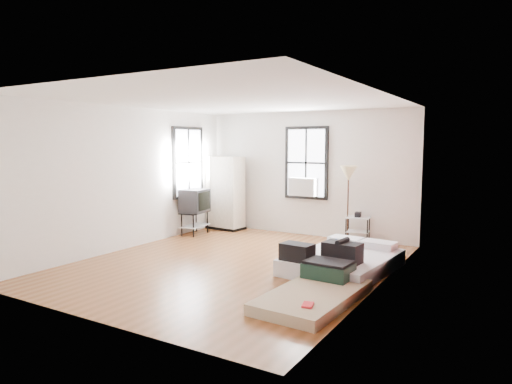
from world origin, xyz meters
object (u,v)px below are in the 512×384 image
Objects in this scene: side_table at (358,222)px; tv_stand at (195,202)px; mattress_main at (342,260)px; mattress_bare at (317,290)px; wardrobe at (226,193)px; floor_lamp at (348,177)px.

tv_stand is (-3.52, -1.01, 0.31)m from side_table.
mattress_main is 2.00× the size of tv_stand.
side_table is (-0.63, 3.64, 0.32)m from mattress_bare.
floor_lamp is at bearing 4.92° from wardrobe.
mattress_main is 1.18× the size of wardrobe.
tv_stand is at bearing 150.73° from mattress_bare.
mattress_bare is 1.16× the size of floor_lamp.
floor_lamp is at bearing 106.26° from mattress_bare.
mattress_bare is 3.88m from floor_lamp.
mattress_bare is at bearing -37.26° from wardrobe.
mattress_main is 1.12× the size of mattress_bare.
wardrobe is at bearing 70.71° from tv_stand.
mattress_main is 4.16m from tv_stand.
wardrobe is 0.97m from tv_stand.
wardrobe is 3.33m from side_table.
floor_lamp is 3.50m from tv_stand.
wardrobe is 2.70× the size of side_table.
side_table is (-0.44, 2.15, 0.27)m from mattress_main.
mattress_bare is at bearing -80.13° from side_table.
side_table is 0.41× the size of floor_lamp.
side_table is (3.30, 0.07, -0.44)m from wardrobe.
wardrobe is (-3.94, 3.57, 0.76)m from mattress_bare.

